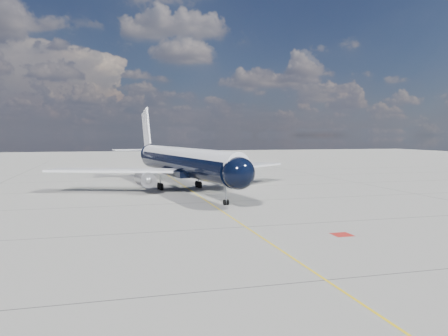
{
  "coord_description": "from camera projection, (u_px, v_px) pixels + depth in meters",
  "views": [
    {
      "loc": [
        -11.89,
        -41.99,
        8.24
      ],
      "look_at": [
        2.67,
        12.62,
        4.0
      ],
      "focal_mm": 35.0,
      "sensor_mm": 36.0,
      "label": 1
    }
  ],
  "objects": [
    {
      "name": "red_marking",
      "position": [
        342.0,
        235.0,
        36.24
      ],
      "size": [
        1.6,
        1.6,
        0.01
      ],
      "primitive_type": "cube",
      "color": "maroon",
      "rests_on": "ground"
    },
    {
      "name": "taxiway_centerline",
      "position": [
        187.0,
        188.0,
        68.22
      ],
      "size": [
        0.16,
        160.0,
        0.01
      ],
      "primitive_type": "cube",
      "color": "yellow",
      "rests_on": "ground"
    },
    {
      "name": "ground",
      "position": [
        182.0,
        185.0,
        73.04
      ],
      "size": [
        320.0,
        320.0,
        0.0
      ],
      "primitive_type": "plane",
      "color": "gray",
      "rests_on": "ground"
    },
    {
      "name": "main_airliner",
      "position": [
        180.0,
        161.0,
        66.98
      ],
      "size": [
        38.51,
        47.3,
        13.7
      ],
      "rotation": [
        0.0,
        0.0,
        0.16
      ],
      "color": "black",
      "rests_on": "ground"
    }
  ]
}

